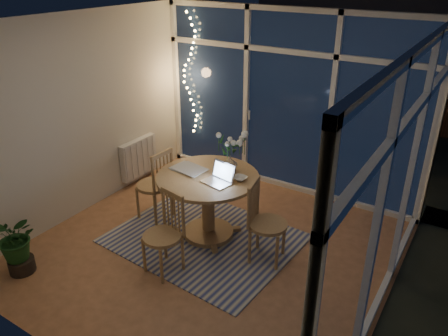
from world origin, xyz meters
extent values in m
plane|color=brown|center=(0.00, 0.00, 0.00)|extent=(4.00, 4.00, 0.00)
plane|color=white|center=(0.00, 0.00, 2.60)|extent=(4.00, 4.00, 0.00)
cube|color=beige|center=(0.00, 2.00, 1.30)|extent=(4.00, 0.04, 2.60)
cube|color=beige|center=(0.00, -2.00, 1.30)|extent=(4.00, 0.04, 2.60)
cube|color=beige|center=(-2.00, 0.00, 1.30)|extent=(0.04, 4.00, 2.60)
cube|color=beige|center=(2.00, 0.00, 1.30)|extent=(0.04, 4.00, 2.60)
cube|color=white|center=(0.00, 1.96, 1.30)|extent=(4.00, 0.10, 2.60)
cube|color=white|center=(1.96, 0.00, 1.30)|extent=(0.10, 4.00, 2.60)
cube|color=silver|center=(-1.94, 0.90, 0.40)|extent=(0.10, 0.70, 0.58)
cube|color=black|center=(0.50, 5.00, -0.06)|extent=(12.00, 6.00, 0.10)
cube|color=#362413|center=(0.00, 5.50, 0.90)|extent=(11.00, 0.08, 1.80)
cube|color=#373A42|center=(0.30, 8.50, 2.20)|extent=(7.00, 3.00, 2.20)
sphere|color=black|center=(-0.80, 3.40, 0.45)|extent=(0.90, 0.90, 0.90)
cube|color=beige|center=(-0.19, 0.13, 0.01)|extent=(2.26, 1.86, 0.01)
cylinder|color=#926642|center=(-0.19, 0.23, 0.42)|extent=(1.30, 1.30, 0.83)
cube|color=#926642|center=(-1.04, 0.21, 0.51)|extent=(0.50, 0.50, 1.01)
cube|color=#926642|center=(0.65, 0.18, 0.50)|extent=(0.54, 0.54, 0.99)
cube|color=#926642|center=(-0.22, -0.61, 0.48)|extent=(0.52, 0.52, 0.95)
imported|color=white|center=(-0.05, 0.49, 0.94)|extent=(0.21, 0.21, 0.21)
imported|color=silver|center=(0.18, 0.34, 0.85)|extent=(0.16, 0.16, 0.04)
cube|color=silver|center=(-0.49, 0.25, 0.84)|extent=(0.44, 0.37, 0.02)
cube|color=black|center=(-0.07, 0.09, 0.84)|extent=(0.11, 0.09, 0.01)
imported|color=#19461A|center=(-1.55, -1.46, 0.38)|extent=(0.58, 0.52, 0.76)
camera|label=1|loc=(2.44, -3.56, 3.13)|focal=35.00mm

